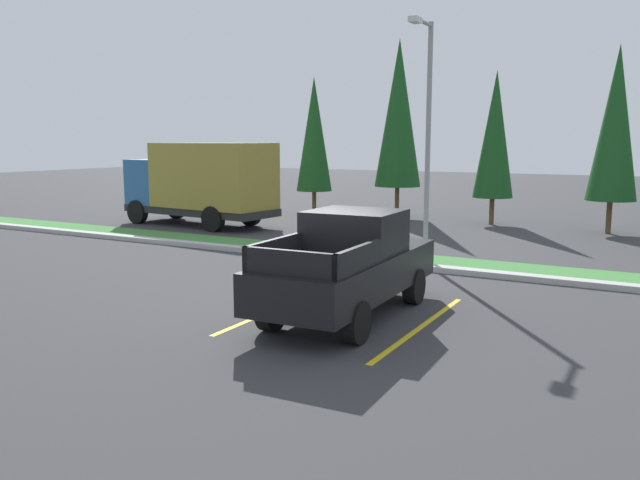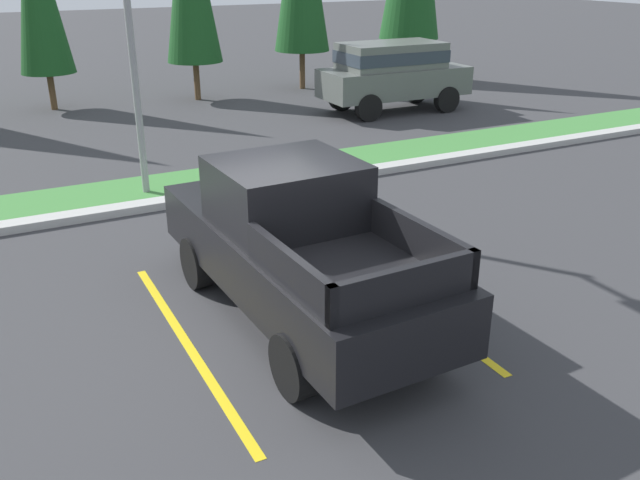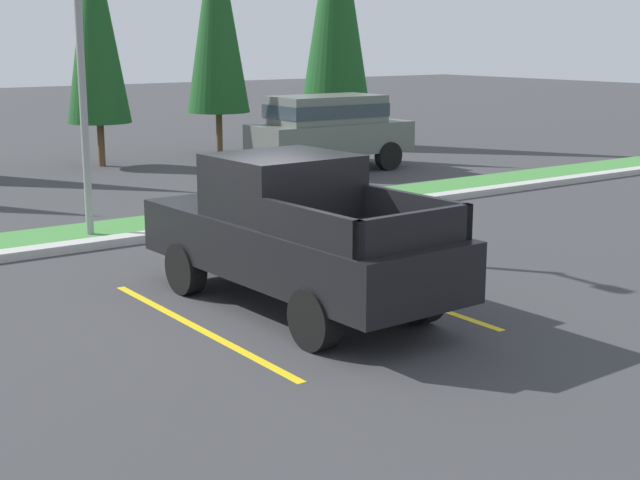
{
  "view_description": "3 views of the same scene",
  "coord_description": "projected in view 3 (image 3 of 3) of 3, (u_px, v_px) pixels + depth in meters",
  "views": [
    {
      "loc": [
        6.1,
        -11.28,
        3.47
      ],
      "look_at": [
        -0.24,
        0.18,
        1.44
      ],
      "focal_mm": 35.83,
      "sensor_mm": 36.0,
      "label": 1
    },
    {
      "loc": [
        -2.85,
        -7.47,
        4.5
      ],
      "look_at": [
        0.85,
        -0.28,
        1.12
      ],
      "focal_mm": 38.19,
      "sensor_mm": 36.0,
      "label": 2
    },
    {
      "loc": [
        -6.25,
        -10.24,
        3.65
      ],
      "look_at": [
        1.45,
        0.48,
        0.73
      ],
      "focal_mm": 51.43,
      "sensor_mm": 36.0,
      "label": 3
    }
  ],
  "objects": [
    {
      "name": "cypress_tree_right_inner",
      "position": [
        95.0,
        21.0,
        25.81
      ],
      "size": [
        1.82,
        1.82,
        7.0
      ],
      "color": "brown",
      "rests_on": "ground"
    },
    {
      "name": "grass_median",
      "position": [
        84.0,
        234.0,
        17.3
      ],
      "size": [
        56.0,
        1.8,
        0.06
      ],
      "primitive_type": "cube",
      "color": "#42843D",
      "rests_on": "ground"
    },
    {
      "name": "parking_line_near",
      "position": [
        197.0,
        327.0,
        11.8
      ],
      "size": [
        0.12,
        4.8,
        0.01
      ],
      "primitive_type": "cube",
      "color": "yellow",
      "rests_on": "ground"
    },
    {
      "name": "cypress_tree_rightmost",
      "position": [
        216.0,
        11.0,
        28.26
      ],
      "size": [
        1.97,
        1.97,
        7.56
      ],
      "color": "brown",
      "rests_on": "ground"
    },
    {
      "name": "suv_distant",
      "position": [
        329.0,
        127.0,
        25.49
      ],
      "size": [
        4.62,
        2.01,
        2.1
      ],
      "color": "black",
      "rests_on": "ground"
    },
    {
      "name": "street_light",
      "position": [
        82.0,
        25.0,
        16.21
      ],
      "size": [
        0.24,
        1.49,
        6.67
      ],
      "color": "gray",
      "rests_on": "ground"
    },
    {
      "name": "ground_plane",
      "position": [
        254.0,
        312.0,
        12.47
      ],
      "size": [
        120.0,
        120.0,
        0.0
      ],
      "primitive_type": "plane",
      "color": "#38383A"
    },
    {
      "name": "curb_strip",
      "position": [
        107.0,
        242.0,
        16.42
      ],
      "size": [
        56.0,
        0.4,
        0.15
      ],
      "primitive_type": "cube",
      "color": "#B2B2AD",
      "rests_on": "ground"
    },
    {
      "name": "parking_line_far",
      "position": [
        382.0,
        290.0,
        13.57
      ],
      "size": [
        0.12,
        4.8,
        0.01
      ],
      "primitive_type": "cube",
      "color": "yellow",
      "rests_on": "ground"
    },
    {
      "name": "pickup_truck_main",
      "position": [
        293.0,
        233.0,
        12.5
      ],
      "size": [
        2.11,
        5.29,
        2.1
      ],
      "color": "black",
      "rests_on": "ground"
    }
  ]
}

